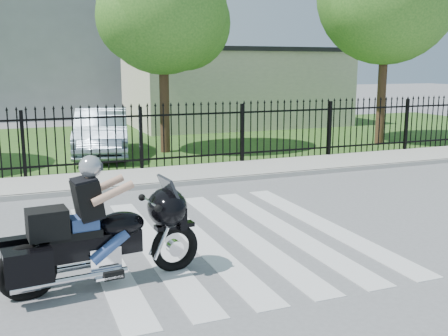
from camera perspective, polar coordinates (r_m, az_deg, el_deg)
name	(u,v)px	position (r m, az deg, el deg)	size (l,w,h in m)	color
ground	(222,238)	(9.02, -0.24, -7.59)	(120.00, 120.00, 0.00)	slate
crosswalk	(222,237)	(9.02, -0.24, -7.55)	(5.00, 5.50, 0.01)	silver
sidewalk	(151,177)	(13.62, -7.98, -0.99)	(40.00, 2.00, 0.12)	#ADAAA3
curb	(161,185)	(12.67, -6.89, -1.88)	(40.00, 0.12, 0.12)	#ADAAA3
grass_strip	(106,143)	(20.40, -12.71, 2.72)	(40.00, 12.00, 0.02)	#24511B
iron_fence	(141,140)	(14.43, -9.02, 3.06)	(26.00, 0.04, 1.80)	black
tree_mid	(162,9)	(17.66, -6.72, 16.81)	(4.20, 4.20, 6.78)	#382316
building_low	(235,89)	(26.03, 1.20, 8.60)	(10.00, 6.00, 3.50)	beige
building_low_roof	(235,50)	(26.01, 1.22, 12.68)	(10.20, 6.20, 0.20)	black
building_tall	(10,11)	(34.09, -22.29, 15.55)	(15.00, 10.00, 12.00)	gray
motorcycle_rider	(98,232)	(7.14, -13.56, -6.77)	(2.73, 1.00, 1.80)	black
parked_car	(102,132)	(17.37, -13.16, 3.84)	(1.60, 4.60, 1.52)	#96AABC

